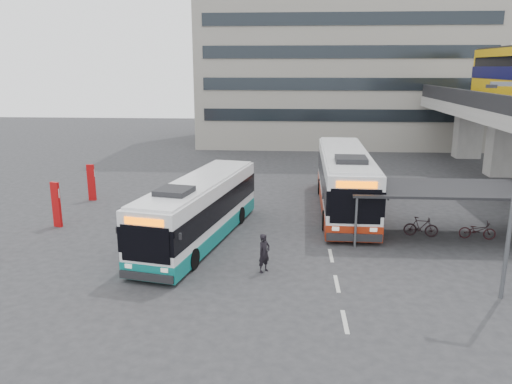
# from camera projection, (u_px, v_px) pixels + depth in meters

# --- Properties ---
(ground) EXTENTS (120.00, 120.00, 0.00)m
(ground) POSITION_uv_depth(u_px,v_px,m) (275.00, 254.00, 22.56)
(ground) COLOR #28282B
(ground) RESTS_ON ground
(bike_shelter) EXTENTS (10.00, 4.00, 2.54)m
(bike_shelter) POSITION_uv_depth(u_px,v_px,m) (449.00, 205.00, 24.50)
(bike_shelter) COLOR #595B60
(bike_shelter) RESTS_ON ground
(office_block) EXTENTS (30.00, 15.00, 25.00)m
(office_block) POSITION_uv_depth(u_px,v_px,m) (342.00, 26.00, 53.93)
(office_block) COLOR gray
(office_block) RESTS_ON ground
(road_markings) EXTENTS (0.15, 7.60, 0.01)m
(road_markings) POSITION_uv_depth(u_px,v_px,m) (337.00, 284.00, 19.49)
(road_markings) COLOR beige
(road_markings) RESTS_ON ground
(bus_main) EXTENTS (3.04, 12.65, 3.72)m
(bus_main) POSITION_uv_depth(u_px,v_px,m) (345.00, 181.00, 29.23)
(bus_main) COLOR white
(bus_main) RESTS_ON ground
(bus_teal) EXTENTS (4.58, 11.20, 3.24)m
(bus_teal) POSITION_uv_depth(u_px,v_px,m) (199.00, 210.00, 24.06)
(bus_teal) COLOR white
(bus_teal) RESTS_ON ground
(pedestrian) EXTENTS (0.68, 0.70, 1.63)m
(pedestrian) POSITION_uv_depth(u_px,v_px,m) (264.00, 253.00, 20.46)
(pedestrian) COLOR black
(pedestrian) RESTS_ON ground
(sign_totem_mid) EXTENTS (0.51, 0.30, 2.42)m
(sign_totem_mid) POSITION_uv_depth(u_px,v_px,m) (56.00, 204.00, 26.14)
(sign_totem_mid) COLOR #A80A0B
(sign_totem_mid) RESTS_ON ground
(sign_totem_north) EXTENTS (0.50, 0.18, 2.31)m
(sign_totem_north) POSITION_uv_depth(u_px,v_px,m) (91.00, 182.00, 31.37)
(sign_totem_north) COLOR #A80A0B
(sign_totem_north) RESTS_ON ground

